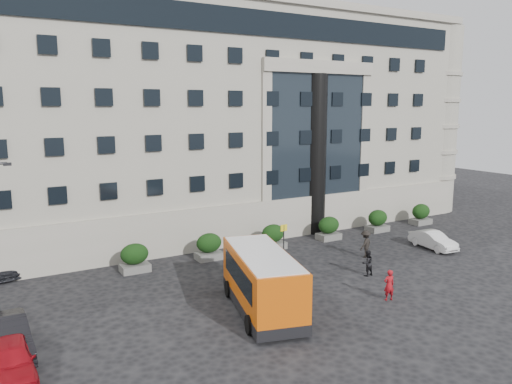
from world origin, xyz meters
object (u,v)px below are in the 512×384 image
at_px(hedge_d, 329,228).
at_px(pedestrian_b, 367,263).
at_px(minibus, 262,279).
at_px(parked_car_c, 0,265).
at_px(parked_car_a, 10,361).
at_px(pedestrian_a, 389,285).
at_px(hedge_e, 378,221).
at_px(bus_stop_sign, 284,236).
at_px(hedge_a, 135,258).
at_px(white_taxi, 433,240).
at_px(hedge_c, 273,237).
at_px(hedge_f, 421,214).
at_px(parked_car_b, 7,337).
at_px(pedestrian_c, 366,244).
at_px(hedge_b, 209,246).

relative_size(hedge_d, pedestrian_b, 1.13).
bearing_deg(minibus, parked_car_c, 145.85).
distance_m(parked_car_a, pedestrian_a, 18.53).
distance_m(hedge_e, bus_stop_sign, 11.67).
height_order(hedge_a, hedge_d, same).
xyz_separation_m(parked_car_a, white_taxi, (28.60, 4.20, -0.11)).
relative_size(hedge_c, hedge_f, 1.00).
bearing_deg(hedge_e, pedestrian_a, -131.40).
bearing_deg(parked_car_b, minibus, -10.36).
bearing_deg(hedge_c, parked_car_a, -151.06).
distance_m(hedge_c, pedestrian_a, 11.62).
bearing_deg(hedge_f, parked_car_a, -163.37).
xyz_separation_m(hedge_c, bus_stop_sign, (-0.90, -2.80, 0.80)).
relative_size(parked_car_c, pedestrian_c, 2.27).
xyz_separation_m(hedge_b, hedge_f, (20.80, 0.00, 0.00)).
xyz_separation_m(hedge_c, parked_car_b, (-18.25, -7.89, -0.15)).
relative_size(hedge_e, parked_car_a, 0.42).
bearing_deg(minibus, hedge_f, 38.12).
distance_m(bus_stop_sign, parked_car_c, 18.25).
bearing_deg(bus_stop_sign, hedge_b, 146.93).
height_order(hedge_e, parked_car_c, hedge_e).
bearing_deg(hedge_d, pedestrian_a, -113.46).
distance_m(hedge_f, pedestrian_b, 15.88).
distance_m(hedge_f, white_taxi, 7.96).
xyz_separation_m(minibus, parked_car_c, (-11.34, 13.16, -1.08)).
height_order(hedge_e, hedge_f, same).
bearing_deg(minibus, hedge_a, 127.29).
height_order(hedge_f, parked_car_a, hedge_f).
relative_size(hedge_a, pedestrian_c, 0.96).
xyz_separation_m(bus_stop_sign, pedestrian_b, (2.79, -5.21, -0.91)).
xyz_separation_m(hedge_a, hedge_f, (26.00, 0.00, 0.00)).
xyz_separation_m(hedge_f, parked_car_b, (-33.85, -7.89, -0.15)).
distance_m(parked_car_c, pedestrian_c, 24.02).
height_order(hedge_b, hedge_f, same).
bearing_deg(parked_car_b, hedge_b, 28.25).
height_order(hedge_e, bus_stop_sign, bus_stop_sign).
relative_size(parked_car_a, white_taxi, 1.13).
height_order(bus_stop_sign, parked_car_c, bus_stop_sign).
xyz_separation_m(parked_car_a, parked_car_c, (0.41, 13.86, -0.12)).
bearing_deg(pedestrian_c, minibus, 0.19).
bearing_deg(hedge_f, parked_car_c, 173.63).
bearing_deg(hedge_b, hedge_c, 0.00).
bearing_deg(hedge_d, minibus, -141.30).
distance_m(parked_car_c, pedestrian_b, 23.02).
distance_m(hedge_b, white_taxi, 16.59).
bearing_deg(hedge_c, hedge_f, 0.00).
xyz_separation_m(hedge_e, minibus, (-16.96, -9.42, 0.79)).
bearing_deg(pedestrian_c, hedge_e, -161.19).
distance_m(hedge_b, hedge_f, 20.80).
bearing_deg(hedge_a, hedge_f, 0.00).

